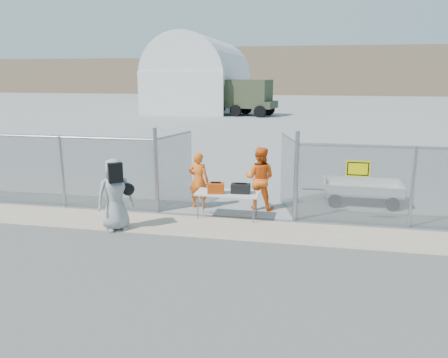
% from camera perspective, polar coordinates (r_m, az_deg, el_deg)
% --- Properties ---
extents(ground, '(160.00, 160.00, 0.00)m').
position_cam_1_polar(ground, '(10.75, -2.09, -8.19)').
color(ground, '#5A5A5A').
extents(tarmac_inside, '(160.00, 80.00, 0.01)m').
position_cam_1_polar(tarmac_inside, '(51.91, 8.71, 9.05)').
color(tarmac_inside, gray).
rests_on(tarmac_inside, ground).
extents(dirt_strip, '(44.00, 1.60, 0.01)m').
position_cam_1_polar(dirt_strip, '(11.65, -0.96, -6.37)').
color(dirt_strip, tan).
rests_on(dirt_strip, ground).
extents(distant_hills, '(140.00, 6.00, 9.00)m').
position_cam_1_polar(distant_hills, '(87.75, 13.32, 13.58)').
color(distant_hills, '#7F684F').
rests_on(distant_hills, ground).
extents(chain_link_fence, '(40.00, 0.20, 2.20)m').
position_cam_1_polar(chain_link_fence, '(12.28, 0.00, 0.00)').
color(chain_link_fence, gray).
rests_on(chain_link_fence, ground).
extents(quonset_hangar, '(9.00, 18.00, 8.00)m').
position_cam_1_polar(quonset_hangar, '(51.21, -2.81, 13.60)').
color(quonset_hangar, white).
rests_on(quonset_hangar, ground).
extents(folding_table, '(1.78, 0.77, 0.75)m').
position_cam_1_polar(folding_table, '(12.32, 0.44, -3.44)').
color(folding_table, silver).
rests_on(folding_table, ground).
extents(orange_bag, '(0.50, 0.37, 0.28)m').
position_cam_1_polar(orange_bag, '(12.12, -1.07, -1.19)').
color(orange_bag, '#C23E0B').
rests_on(orange_bag, folding_table).
extents(black_duffel, '(0.54, 0.34, 0.26)m').
position_cam_1_polar(black_duffel, '(12.13, 2.18, -1.25)').
color(black_duffel, black).
rests_on(black_duffel, folding_table).
extents(security_worker_left, '(0.67, 0.48, 1.72)m').
position_cam_1_polar(security_worker_left, '(13.15, -3.34, -0.19)').
color(security_worker_left, orange).
rests_on(security_worker_left, ground).
extents(security_worker_right, '(1.01, 0.83, 1.89)m').
position_cam_1_polar(security_worker_right, '(13.05, 4.68, 0.09)').
color(security_worker_right, orange).
rests_on(security_worker_right, ground).
extents(visitor, '(1.10, 1.03, 1.89)m').
position_cam_1_polar(visitor, '(11.62, -14.05, -2.00)').
color(visitor, '#959595').
rests_on(visitor, ground).
extents(utility_trailer, '(3.08, 1.63, 0.74)m').
position_cam_1_polar(utility_trailer, '(14.39, 17.56, -1.61)').
color(utility_trailer, silver).
rests_on(utility_trailer, ground).
extents(military_truck, '(7.59, 4.12, 3.43)m').
position_cam_1_polar(military_truck, '(43.26, 1.96, 10.58)').
color(military_truck, '#384028').
rests_on(military_truck, ground).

